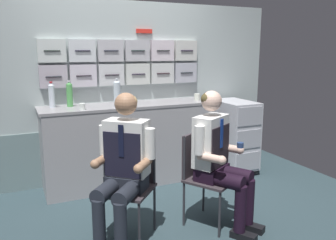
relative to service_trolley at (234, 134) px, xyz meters
name	(u,v)px	position (x,y,z in m)	size (l,w,h in m)	color
ground	(163,224)	(-1.42, -0.94, -0.52)	(4.80, 4.80, 0.04)	#2B3D43
galley_bulkhead	(119,92)	(-1.41, 0.44, 0.57)	(4.20, 0.14, 2.15)	#ADBBBA
galley_counter	(130,144)	(-1.37, 0.15, -0.02)	(2.04, 0.53, 0.96)	#9C9A9E
service_trolley	(234,134)	(0.00, 0.00, 0.00)	(0.40, 0.65, 0.93)	black
folding_chair_left	(131,176)	(-1.74, -0.98, 0.02)	(0.56, 0.56, 0.84)	#2D2D33
crew_member_left	(123,163)	(-1.84, -1.10, 0.18)	(0.63, 0.65, 1.24)	black
folding_chair_right	(202,168)	(-1.08, -1.05, 0.02)	(0.55, 0.55, 0.84)	#2D2D33
crew_member_right	(219,154)	(-0.99, -1.19, 0.18)	(0.58, 0.66, 1.23)	black
water_bottle_tall	(52,95)	(-2.22, 0.28, 0.59)	(0.07, 0.07, 0.28)	silver
sparkling_bottle_green	(117,93)	(-1.55, 0.02, 0.61)	(0.08, 0.08, 0.31)	silver
water_bottle_short	(70,94)	(-2.03, 0.25, 0.60)	(0.07, 0.07, 0.29)	#51A454
espresso_cup_small	(197,97)	(-0.50, 0.11, 0.50)	(0.07, 0.07, 0.08)	silver
coffee_cup_spare	(82,106)	(-1.95, -0.02, 0.50)	(0.06, 0.06, 0.07)	white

